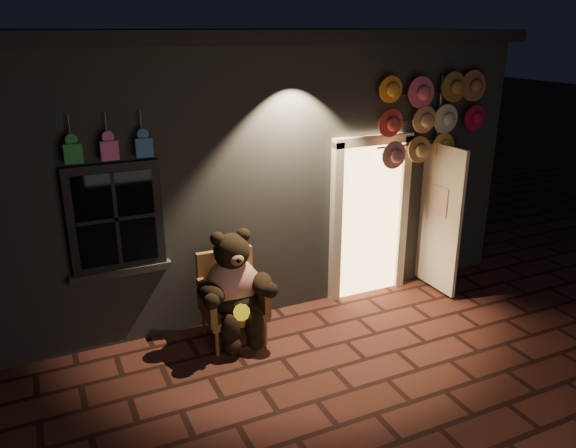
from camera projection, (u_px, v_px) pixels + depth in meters
ground at (333, 368)px, 6.07m from camera, size 60.00×60.00×0.00m
shop_building at (212, 144)px, 8.89m from camera, size 7.30×5.95×3.51m
wicker_armchair at (231, 297)px, 6.55m from camera, size 0.73×0.66×1.03m
teddy_bear at (234, 287)px, 6.38m from camera, size 0.97×0.76×1.33m
hat_rack at (430, 119)px, 7.21m from camera, size 1.65×0.22×2.92m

